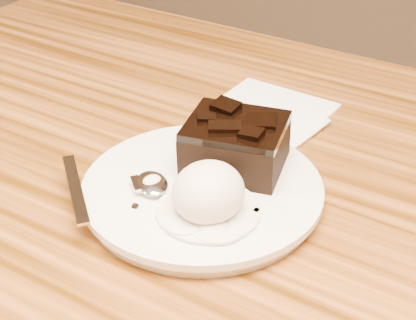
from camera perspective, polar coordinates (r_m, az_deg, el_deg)
The scene contains 9 objects.
plate at distance 0.61m, azimuth -0.50°, elevation -2.86°, with size 0.23×0.23×0.02m, color white.
brownie at distance 0.62m, azimuth 2.43°, elevation 1.14°, with size 0.09×0.08×0.04m, color black.
ice_cream_scoop at distance 0.56m, azimuth 0.03°, elevation -2.84°, with size 0.06×0.07×0.05m, color white.
melt_puddle at distance 0.57m, azimuth 0.03°, elevation -4.53°, with size 0.09×0.09×0.00m, color white.
spoon at distance 0.60m, azimuth -4.94°, elevation -2.20°, with size 0.03×0.17×0.01m, color silver, non-canonical shape.
napkin at distance 0.76m, azimuth 5.21°, elevation 4.30°, with size 0.13×0.13×0.01m, color white.
crumb_a at distance 0.57m, azimuth 4.27°, elevation -4.53°, with size 0.01×0.01×0.00m, color black.
crumb_b at distance 0.58m, azimuth -6.43°, elevation -4.05°, with size 0.01×0.01×0.00m, color black.
crumb_c at distance 0.55m, azimuth 2.80°, elevation -6.04°, with size 0.01×0.00×0.00m, color black.
Camera 1 is at (0.24, -0.42, 1.11)m, focal length 56.00 mm.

